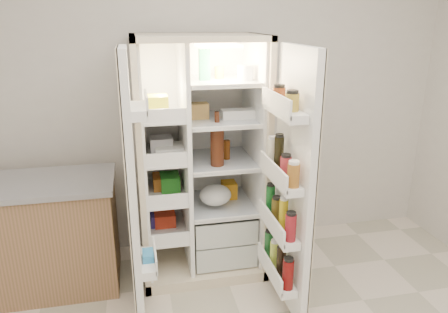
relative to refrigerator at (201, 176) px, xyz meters
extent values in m
cube|color=silver|center=(0.14, 0.35, 0.61)|extent=(4.00, 0.02, 2.70)
cube|color=beige|center=(-0.02, 0.28, 0.16)|extent=(0.92, 0.04, 1.80)
cube|color=beige|center=(-0.46, -0.05, 0.16)|extent=(0.04, 0.70, 1.80)
cube|color=beige|center=(0.42, -0.05, 0.16)|extent=(0.04, 0.70, 1.80)
cube|color=beige|center=(-0.02, -0.05, 1.04)|extent=(0.92, 0.70, 0.04)
cube|color=beige|center=(-0.02, -0.05, -0.70)|extent=(0.92, 0.70, 0.08)
cube|color=white|center=(-0.02, 0.25, 0.18)|extent=(0.84, 0.02, 1.68)
cube|color=white|center=(-0.43, -0.05, 0.18)|extent=(0.02, 0.62, 1.68)
cube|color=white|center=(0.39, -0.05, 0.18)|extent=(0.02, 0.62, 1.68)
cube|color=white|center=(-0.13, -0.05, 0.18)|extent=(0.03, 0.62, 1.68)
cube|color=silver|center=(0.14, -0.07, -0.56)|extent=(0.47, 0.52, 0.19)
cube|color=silver|center=(0.14, -0.07, -0.36)|extent=(0.47, 0.52, 0.19)
cube|color=#FFD18C|center=(0.14, 0.00, 0.98)|extent=(0.30, 0.30, 0.02)
cube|color=white|center=(-0.28, -0.05, -0.39)|extent=(0.28, 0.58, 0.02)
cube|color=white|center=(-0.28, -0.05, -0.09)|extent=(0.28, 0.58, 0.02)
cube|color=white|center=(-0.28, -0.05, 0.21)|extent=(0.28, 0.58, 0.02)
cube|color=white|center=(-0.28, -0.05, 0.51)|extent=(0.28, 0.58, 0.02)
cube|color=white|center=(0.14, -0.05, -0.22)|extent=(0.49, 0.58, 0.01)
cube|color=white|center=(0.14, -0.05, 0.14)|extent=(0.49, 0.58, 0.01)
cube|color=white|center=(0.14, -0.05, 0.46)|extent=(0.49, 0.58, 0.02)
cube|color=white|center=(0.14, -0.05, 0.74)|extent=(0.49, 0.58, 0.02)
cube|color=red|center=(-0.28, -0.05, -0.33)|extent=(0.16, 0.20, 0.10)
cube|color=#268323|center=(-0.28, -0.05, -0.02)|extent=(0.14, 0.18, 0.12)
cube|color=white|center=(-0.28, -0.05, 0.25)|extent=(0.20, 0.22, 0.07)
cube|color=#FCFF2A|center=(-0.28, -0.05, 0.59)|extent=(0.15, 0.16, 0.14)
cube|color=#4C3AAF|center=(-0.28, -0.05, -0.34)|extent=(0.18, 0.20, 0.09)
cube|color=#C76923|center=(-0.28, -0.05, -0.03)|extent=(0.14, 0.18, 0.10)
cube|color=silver|center=(-0.28, -0.05, 0.28)|extent=(0.16, 0.16, 0.12)
sphere|color=orange|center=(0.01, -0.15, -0.62)|extent=(0.07, 0.07, 0.07)
sphere|color=orange|center=(0.10, -0.11, -0.62)|extent=(0.07, 0.07, 0.07)
sphere|color=orange|center=(0.20, -0.15, -0.62)|extent=(0.07, 0.07, 0.07)
sphere|color=orange|center=(0.06, -0.01, -0.62)|extent=(0.07, 0.07, 0.07)
sphere|color=orange|center=(0.16, -0.03, -0.62)|extent=(0.07, 0.07, 0.07)
sphere|color=orange|center=(0.26, -0.07, -0.62)|extent=(0.07, 0.07, 0.07)
sphere|color=orange|center=(-0.02, -0.07, -0.62)|extent=(0.07, 0.07, 0.07)
sphere|color=orange|center=(0.22, -0.01, -0.62)|extent=(0.07, 0.07, 0.07)
ellipsoid|color=#407C29|center=(0.14, -0.05, -0.34)|extent=(0.26, 0.24, 0.11)
cylinder|color=#4B2010|center=(0.09, -0.18, 0.30)|extent=(0.10, 0.10, 0.30)
cylinder|color=#6F340C|center=(0.19, -0.06, 0.22)|extent=(0.05, 0.05, 0.15)
cube|color=#20774A|center=(0.03, -0.06, 0.85)|extent=(0.07, 0.07, 0.22)
cylinder|color=white|center=(0.31, -0.13, 0.80)|extent=(0.11, 0.11, 0.10)
cylinder|color=olive|center=(0.15, 0.00, 0.79)|extent=(0.07, 0.07, 0.09)
cube|color=white|center=(0.27, -0.10, 0.50)|extent=(0.26, 0.11, 0.06)
cube|color=#AF8846|center=(-0.04, -0.04, 0.52)|extent=(0.18, 0.10, 0.11)
ellipsoid|color=silver|center=(0.08, -0.15, -0.14)|extent=(0.24, 0.22, 0.15)
cube|color=orange|center=(0.23, 0.04, -0.15)|extent=(0.11, 0.13, 0.13)
cube|color=white|center=(-0.52, -0.60, 0.16)|extent=(0.05, 0.40, 1.72)
cube|color=beige|center=(-0.54, -0.60, 0.16)|extent=(0.01, 0.40, 1.72)
cube|color=white|center=(-0.45, -0.60, -0.34)|extent=(0.09, 0.32, 0.06)
cube|color=white|center=(-0.45, -0.60, 0.66)|extent=(0.09, 0.32, 0.06)
cube|color=#338CCC|center=(-0.45, -0.60, -0.31)|extent=(0.07, 0.12, 0.10)
cube|color=white|center=(0.48, -0.69, 0.16)|extent=(0.05, 0.58, 1.72)
cube|color=beige|center=(0.51, -0.69, 0.16)|extent=(0.01, 0.58, 1.72)
cube|color=white|center=(0.40, -0.69, -0.48)|extent=(0.11, 0.50, 0.05)
cube|color=white|center=(0.40, -0.69, -0.14)|extent=(0.11, 0.50, 0.05)
cube|color=white|center=(0.40, -0.69, 0.21)|extent=(0.11, 0.50, 0.05)
cube|color=white|center=(0.40, -0.69, 0.64)|extent=(0.11, 0.50, 0.05)
cylinder|color=#640B0B|center=(0.40, -0.89, -0.36)|extent=(0.07, 0.07, 0.20)
cylinder|color=black|center=(0.40, -0.76, -0.35)|extent=(0.06, 0.06, 0.22)
cylinder|color=#BAD446|center=(0.40, -0.63, -0.37)|extent=(0.06, 0.06, 0.18)
cylinder|color=#21632C|center=(0.40, -0.50, -0.36)|extent=(0.06, 0.06, 0.19)
cylinder|color=maroon|center=(0.40, -0.89, -0.03)|extent=(0.07, 0.07, 0.17)
cylinder|color=gold|center=(0.40, -0.76, -0.01)|extent=(0.06, 0.06, 0.21)
cylinder|color=brown|center=(0.40, -0.63, -0.04)|extent=(0.07, 0.07, 0.16)
cylinder|color=#155D23|center=(0.40, -0.50, -0.02)|extent=(0.06, 0.06, 0.20)
cylinder|color=#9A6021|center=(0.40, -0.89, 0.30)|extent=(0.07, 0.07, 0.14)
cylinder|color=#9F2830|center=(0.40, -0.76, 0.30)|extent=(0.07, 0.07, 0.14)
cylinder|color=black|center=(0.40, -0.63, 0.35)|extent=(0.06, 0.06, 0.23)
cylinder|color=#ECE3C3|center=(0.40, -0.50, 0.32)|extent=(0.06, 0.06, 0.18)
cylinder|color=#A48529|center=(0.40, -0.81, 0.71)|extent=(0.08, 0.08, 0.10)
cylinder|color=brown|center=(0.40, -0.59, 0.71)|extent=(0.08, 0.08, 0.10)
cube|color=#95684A|center=(-1.22, -0.09, -0.35)|extent=(1.11, 0.57, 0.79)
cube|color=gray|center=(-1.22, -0.09, 0.07)|extent=(1.14, 0.61, 0.04)
camera|label=1|loc=(-0.47, -3.04, 1.17)|focal=34.00mm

